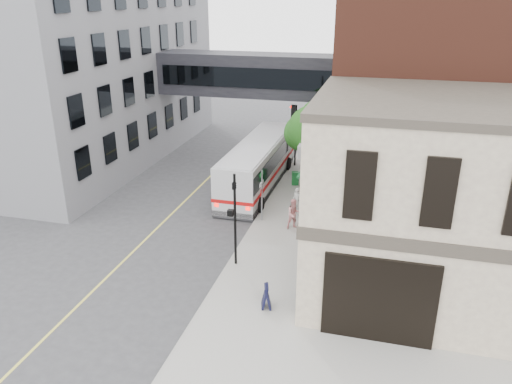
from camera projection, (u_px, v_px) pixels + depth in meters
The scene contains 17 objects.
ground at pixel (214, 287), 21.98m from camera, with size 120.00×120.00×0.00m, color #38383A.
sidewalk_main at pixel (310, 182), 34.04m from camera, with size 4.00×60.00×0.15m, color gray.
corner_building at pixel (438, 203), 20.08m from camera, with size 10.19×8.12×8.45m.
brick_building at pixel (446, 82), 30.47m from camera, with size 13.76×18.00×14.00m.
opposite_building at pixel (69, 65), 37.78m from camera, with size 14.00×24.00×14.00m, color slate.
skyway_bridge at pixel (254, 75), 36.43m from camera, with size 14.00×3.18×3.00m.
traffic_signal_near at pixel (234, 209), 22.58m from camera, with size 0.44×0.22×4.60m.
traffic_signal_far at pixel (294, 123), 35.93m from camera, with size 0.53×0.28×4.50m.
street_sign_pole at pixel (262, 191), 27.45m from camera, with size 0.08×0.75×3.00m.
street_tree at pixel (313, 130), 31.87m from camera, with size 3.80×3.20×5.60m.
lane_marking at pixel (192, 194), 32.14m from camera, with size 0.12×40.00×0.01m, color #D8CC4C.
bus at pixel (258, 163), 32.75m from camera, with size 2.84×11.28×3.03m.
pedestrian_a at pixel (297, 201), 28.82m from camera, with size 0.55×0.36×1.50m, color silver.
pedestrian_b at pixel (294, 214), 26.85m from camera, with size 0.82×0.64×1.69m, color pink.
pedestrian_c at pixel (308, 197), 29.19m from camera, with size 1.00×0.58×1.55m, color #202228.
newspaper_box at pixel (295, 178), 33.19m from camera, with size 0.44×0.39×0.88m, color #155D26.
sandwich_board at pixel (266, 296), 20.15m from camera, with size 0.36×0.56×1.00m, color black.
Camera 1 is at (6.62, -17.74, 12.07)m, focal length 35.00 mm.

